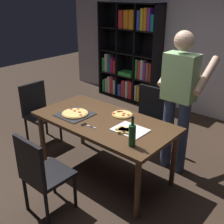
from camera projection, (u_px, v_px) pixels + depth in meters
name	position (u px, v px, depth m)	size (l,w,h in m)	color
ground_plane	(104.00, 173.00, 3.56)	(12.00, 12.00, 0.00)	#38281E
back_wall	(205.00, 38.00, 4.81)	(6.40, 0.10, 2.80)	#BCB7C6
dining_table	(104.00, 126.00, 3.30)	(1.69, 0.86, 0.75)	#4C331E
chair_near_camera	(41.00, 172.00, 2.72)	(0.42, 0.42, 0.90)	black
chair_far_side	(147.00, 114.00, 3.99)	(0.42, 0.42, 0.90)	black
chair_left_end	(38.00, 109.00, 4.16)	(0.42, 0.42, 0.90)	black
bookshelf	(131.00, 57.00, 5.71)	(1.40, 0.35, 1.95)	black
person_serving_pizza	(179.00, 96.00, 3.30)	(0.55, 0.54, 1.75)	#38476B
pepperoni_pizza_on_tray	(75.00, 114.00, 3.39)	(0.38, 0.38, 0.04)	#2D2D33
pizza_slices_on_towel	(127.00, 130.00, 2.99)	(0.36, 0.30, 0.03)	white
wine_bottle	(132.00, 135.00, 2.67)	(0.07, 0.07, 0.32)	#194723
kitchen_scissors	(86.00, 125.00, 3.12)	(0.20, 0.09, 0.01)	silver
second_pizza_plain	(122.00, 114.00, 3.38)	(0.25, 0.25, 0.03)	tan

